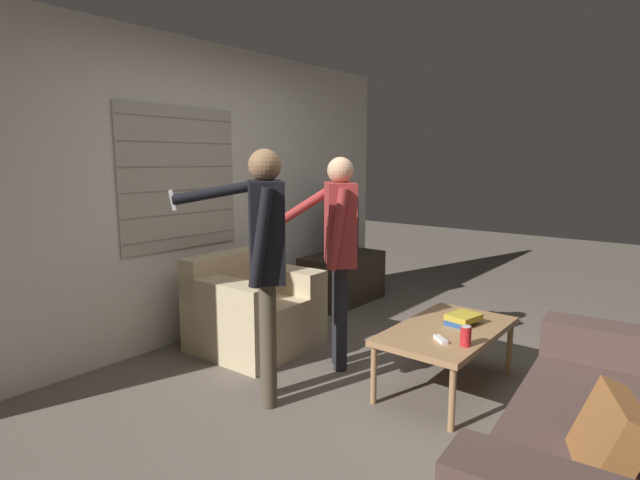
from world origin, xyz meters
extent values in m
plane|color=#665B51|center=(0.00, 0.00, 0.00)|extent=(16.00, 16.00, 0.00)
cube|color=silver|center=(0.00, 2.03, 1.27)|extent=(5.20, 0.06, 2.55)
cube|color=#A8A393|center=(-0.21, 1.99, 1.40)|extent=(1.13, 0.02, 1.17)
cube|color=gray|center=(-0.21, 1.98, 0.91)|extent=(1.11, 0.00, 0.01)
cube|color=gray|center=(-0.21, 1.98, 1.11)|extent=(1.11, 0.00, 0.01)
cube|color=gray|center=(-0.21, 1.98, 1.30)|extent=(1.11, 0.00, 0.01)
cube|color=gray|center=(-0.21, 1.98, 1.50)|extent=(1.11, 0.00, 0.01)
cube|color=gray|center=(-0.21, 1.98, 1.69)|extent=(1.11, 0.00, 0.01)
cube|color=gray|center=(-0.21, 1.98, 1.89)|extent=(1.11, 0.00, 0.01)
cube|color=#4C3833|center=(0.30, -1.25, 0.56)|extent=(0.31, 0.90, 0.21)
cube|color=#935B2D|center=(-0.82, -1.29, 0.56)|extent=(0.41, 0.34, 0.37)
cube|color=#C6B289|center=(0.04, 1.38, 0.22)|extent=(0.91, 0.87, 0.44)
cube|color=#C6B289|center=(0.03, 1.70, 0.61)|extent=(0.89, 0.23, 0.33)
cube|color=#C6B289|center=(0.36, 1.40, 0.54)|extent=(0.27, 0.85, 0.20)
cube|color=#C6B289|center=(-0.28, 1.37, 0.54)|extent=(0.27, 0.85, 0.20)
cube|color=#9E754C|center=(0.33, -0.18, 0.41)|extent=(1.07, 0.61, 0.04)
cylinder|color=#9E754C|center=(-0.16, 0.09, 0.20)|extent=(0.04, 0.04, 0.39)
cylinder|color=#9E754C|center=(0.83, 0.09, 0.20)|extent=(0.04, 0.04, 0.39)
cylinder|color=#9E754C|center=(-0.16, -0.44, 0.20)|extent=(0.04, 0.04, 0.39)
cylinder|color=#9E754C|center=(0.83, -0.44, 0.20)|extent=(0.04, 0.04, 0.39)
cube|color=#33281E|center=(1.59, 1.62, 0.27)|extent=(0.97, 0.50, 0.53)
cube|color=black|center=(1.59, 1.62, 0.85)|extent=(0.58, 0.61, 0.62)
cube|color=black|center=(1.51, 1.69, 0.85)|extent=(0.38, 0.41, 0.51)
cylinder|color=#4C4233|center=(-0.61, 0.59, 0.41)|extent=(0.10, 0.10, 0.82)
cylinder|color=#4C4233|center=(-0.52, 0.69, 0.41)|extent=(0.10, 0.10, 0.82)
cube|color=black|center=(-0.56, 0.64, 1.12)|extent=(0.41, 0.43, 0.61)
sphere|color=#846042|center=(-0.56, 0.64, 1.52)|extent=(0.20, 0.20, 0.20)
cylinder|color=black|center=(-0.74, 0.50, 1.11)|extent=(0.16, 0.16, 0.59)
cylinder|color=black|center=(-0.63, 1.00, 1.35)|extent=(0.49, 0.44, 0.17)
cube|color=white|center=(-0.85, 1.19, 1.30)|extent=(0.06, 0.06, 0.13)
cylinder|color=black|center=(0.12, 0.57, 0.40)|extent=(0.10, 0.10, 0.80)
cylinder|color=black|center=(0.22, 0.66, 0.40)|extent=(0.10, 0.10, 0.80)
cube|color=maroon|center=(0.17, 0.61, 1.09)|extent=(0.42, 0.41, 0.60)
sphere|color=tan|center=(0.17, 0.61, 1.48)|extent=(0.19, 0.19, 0.19)
cylinder|color=maroon|center=(-0.01, 0.50, 1.08)|extent=(0.16, 0.16, 0.57)
cylinder|color=maroon|center=(0.16, 0.93, 1.21)|extent=(0.41, 0.42, 0.36)
cube|color=black|center=(0.00, 1.11, 1.06)|extent=(0.09, 0.09, 0.12)
cube|color=#284C89|center=(0.47, -0.20, 0.45)|extent=(0.21, 0.14, 0.03)
cube|color=gold|center=(0.48, -0.23, 0.48)|extent=(0.24, 0.22, 0.04)
cylinder|color=red|center=(0.09, -0.40, 0.49)|extent=(0.07, 0.07, 0.12)
cylinder|color=silver|center=(0.09, -0.40, 0.55)|extent=(0.06, 0.06, 0.00)
cube|color=white|center=(0.07, -0.25, 0.44)|extent=(0.11, 0.13, 0.02)
cylinder|color=black|center=(0.77, 1.51, 0.01)|extent=(0.20, 0.20, 0.02)
cylinder|color=black|center=(0.77, 1.51, 0.06)|extent=(0.03, 0.03, 0.07)
torus|color=black|center=(0.77, 1.51, 0.24)|extent=(0.32, 0.02, 0.32)
sphere|color=black|center=(0.77, 1.51, 0.24)|extent=(0.09, 0.09, 0.09)
camera|label=1|loc=(-2.73, -1.53, 1.56)|focal=28.00mm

